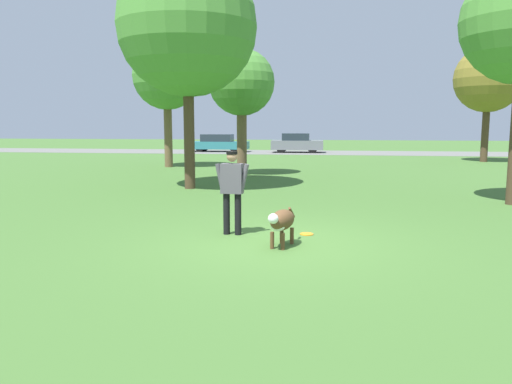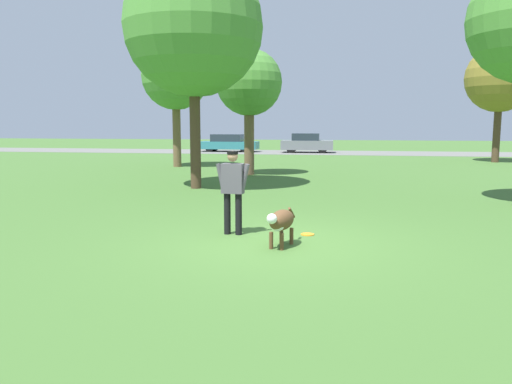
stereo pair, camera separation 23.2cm
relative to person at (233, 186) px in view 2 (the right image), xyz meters
name	(u,v)px [view 2 (the right image)]	position (x,y,z in m)	size (l,w,h in m)	color
ground_plane	(274,243)	(0.88, -0.55, -0.95)	(120.00, 120.00, 0.00)	#426B2D
far_road_strip	(326,153)	(0.88, 28.62, -0.95)	(120.00, 6.00, 0.01)	slate
person	(233,186)	(0.00, 0.00, 0.00)	(0.68, 0.25, 1.62)	black
dog	(281,221)	(1.04, -0.84, -0.50)	(0.54, 1.13, 0.66)	brown
frisbee	(307,234)	(1.44, 0.20, -0.95)	(0.26, 0.26, 0.02)	orange
tree_mid_center	(249,84)	(-1.82, 11.44, 2.84)	(2.76, 2.76, 5.23)	brown
tree_near_left	(193,27)	(-2.75, 6.69, 4.28)	(4.51, 4.51, 7.51)	#4C3826
tree_far_left	(176,76)	(-6.14, 14.77, 3.52)	(3.37, 3.37, 6.20)	brown
tree_far_right	(500,79)	(10.56, 20.68, 3.67)	(3.74, 3.74, 6.53)	#4C3826
parked_car_teal	(228,143)	(-6.72, 28.80, -0.29)	(4.58, 1.77, 1.36)	teal
parked_car_grey	(307,143)	(-0.59, 28.48, -0.24)	(3.90, 1.90, 1.45)	slate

